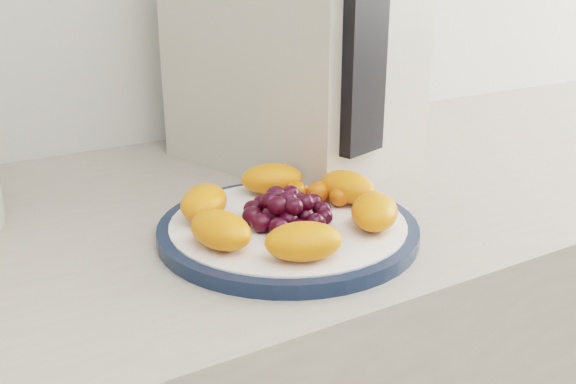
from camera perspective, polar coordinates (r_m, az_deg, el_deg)
plate_rim at (r=0.68m, az=0.00°, el=-3.35°), size 0.28×0.28×0.01m
plate_face at (r=0.68m, az=0.00°, el=-3.27°), size 0.25×0.25×0.02m
appliance_body at (r=0.91m, az=0.43°, el=14.78°), size 0.30×0.36×0.39m
appliance_panel at (r=0.76m, az=6.80°, el=14.03°), size 0.07×0.04×0.29m
fruit_plate at (r=0.68m, az=0.17°, el=-1.24°), size 0.24×0.24×0.03m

